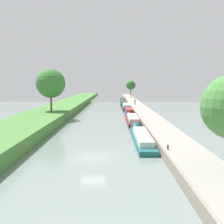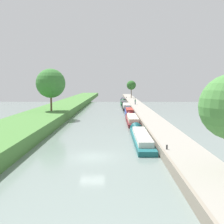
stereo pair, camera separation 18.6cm
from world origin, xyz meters
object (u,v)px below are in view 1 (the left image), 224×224
Objects in this scene: narrowboat_black at (126,107)px; person_walking at (135,102)px; narrowboat_blue at (129,112)px; narrowboat_navy at (123,100)px; narrowboat_teal at (141,137)px; mooring_bollard_near at (168,147)px; mooring_bollard_far at (126,97)px; narrowboat_maroon at (132,119)px; narrowboat_green at (123,103)px.

person_walking is at bearing 48.17° from narrowboat_black.
narrowboat_blue is 45.29m from narrowboat_navy.
mooring_bollard_near reaches higher than narrowboat_teal.
mooring_bollard_far reaches higher than narrowboat_blue.
narrowboat_maroon reaches higher than narrowboat_teal.
narrowboat_black is 33.61× the size of mooring_bollard_near.
narrowboat_navy is at bearing 91.15° from mooring_bollard_near.
narrowboat_green is 13.45m from person_walking.
person_walking reaches higher than mooring_bollard_near.
narrowboat_maroon reaches higher than narrowboat_navy.
person_walking reaches higher than narrowboat_teal.
narrowboat_black is 31.74m from narrowboat_navy.
narrowboat_blue is at bearing -99.25° from person_walking.
narrowboat_black is (0.03, 27.26, 0.06)m from narrowboat_maroon.
narrowboat_green is (-0.37, 29.80, -0.07)m from narrowboat_blue.
narrowboat_blue is 29.80m from narrowboat_green.
person_walking is at bearing -84.40° from narrowboat_navy.
mooring_bollard_near is at bearing -88.06° from narrowboat_black.
narrowboat_blue reaches higher than narrowboat_green.
mooring_bollard_far is at bearing 88.41° from narrowboat_maroon.
mooring_bollard_far is (-1.10, 34.96, -0.65)m from person_walking.
narrowboat_black reaches higher than narrowboat_maroon.
narrowboat_maroon is at bearing -89.76° from narrowboat_green.
narrowboat_maroon is at bearing -91.59° from mooring_bollard_far.
narrowboat_teal is 1.07× the size of narrowboat_black.
narrowboat_teal is 9.74× the size of person_walking.
person_walking is (2.85, 47.18, 1.36)m from narrowboat_teal.
narrowboat_black is at bearing 89.94° from narrowboat_maroon.
narrowboat_green is 22.05m from mooring_bollard_far.
narrowboat_black is 1.04× the size of narrowboat_green.
narrowboat_blue is at bearing 89.23° from narrowboat_maroon.
narrowboat_black is 33.61× the size of mooring_bollard_far.
narrowboat_green is at bearing -95.21° from mooring_bollard_far.
mooring_bollard_near is (1.82, -25.53, 0.66)m from narrowboat_maroon.
narrowboat_blue reaches higher than narrowboat_maroon.
narrowboat_navy is (0.31, 15.50, 0.00)m from narrowboat_green.
narrowboat_navy is at bearing 89.88° from narrowboat_maroon.
narrowboat_blue is (0.18, 13.71, 0.04)m from narrowboat_maroon.
mooring_bollard_near is at bearing -91.12° from person_walking.
person_walking is at bearing 84.54° from narrowboat_maroon.
narrowboat_green is at bearing 90.24° from narrowboat_teal.
narrowboat_navy is at bearing 89.96° from narrowboat_teal.
narrowboat_green is 32.17× the size of mooring_bollard_near.
narrowboat_blue is 25.43× the size of mooring_bollard_far.
person_walking reaches higher than narrowboat_black.
narrowboat_black reaches higher than narrowboat_blue.
narrowboat_maroon is 1.00× the size of narrowboat_green.
narrowboat_blue reaches higher than narrowboat_navy.
narrowboat_green is 32.17× the size of mooring_bollard_far.
narrowboat_maroon is at bearing -90.06° from narrowboat_black.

